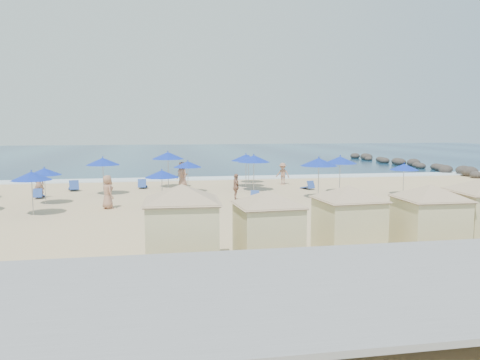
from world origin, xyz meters
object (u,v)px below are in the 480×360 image
Objects in this scene: umbrella_4 at (168,156)px; umbrella_9 at (249,159)px; cabana_0 at (182,216)px; beachgoer_4 at (182,175)px; trash_bin at (354,219)px; umbrella_13 at (44,172)px; rock_jetty at (404,163)px; beachgoer_5 at (108,192)px; umbrella_5 at (188,164)px; umbrella_12 at (254,159)px; beachgoer_0 at (39,184)px; beachgoer_3 at (283,174)px; umbrella_2 at (103,161)px; umbrella_10 at (340,160)px; umbrella_11 at (404,167)px; umbrella_6 at (162,174)px; umbrella_8 at (319,162)px; beachgoer_1 at (184,176)px; cabana_3 at (430,211)px; umbrella_7 at (246,158)px; cabana_2 at (348,211)px; cabana_1 at (268,218)px; beachgoer_2 at (236,187)px; umbrella_3 at (31,176)px.

umbrella_9 is at bearing 17.23° from umbrella_4.
beachgoer_4 is (1.13, 19.93, -0.73)m from cabana_0.
trash_bin is 0.35× the size of umbrella_13.
beachgoer_5 is at bearing -142.90° from rock_jetty.
umbrella_12 reaches higher than umbrella_5.
beachgoer_0 is 1.02× the size of beachgoer_3.
umbrella_13 is at bearing 135.17° from trash_bin.
umbrella_2 is 15.60m from umbrella_10.
cabana_0 is at bearing 167.71° from beachgoer_5.
umbrella_5 is 14.15m from umbrella_11.
umbrella_8 is (9.50, 1.58, 0.41)m from umbrella_6.
cabana_3 is at bearing -118.26° from beachgoer_1.
umbrella_12 is at bearing -97.10° from umbrella_9.
umbrella_13 is at bearing 30.77° from beachgoer_5.
umbrella_6 is at bearing -137.78° from umbrella_12.
umbrella_6 is 0.82× the size of umbrella_8.
umbrella_2 is 10.11m from umbrella_7.
beachgoer_0 is at bearing 131.05° from cabana_2.
cabana_3 is at bearing -81.48° from umbrella_12.
umbrella_12 is (-3.18, 4.15, -0.03)m from umbrella_8.
umbrella_12 is at bearing 162.39° from beachgoer_0.
umbrella_10 is 11.28m from beachgoer_1.
cabana_3 is 18.46m from umbrella_5.
cabana_1 is 18.10m from umbrella_11.
cabana_0 reaches higher than umbrella_5.
umbrella_7 is 10.93m from umbrella_11.
cabana_0 is 2.11× the size of umbrella_5.
umbrella_9 is (0.73, 2.66, -0.25)m from umbrella_7.
cabana_0 is 22.81m from umbrella_9.
beachgoer_3 is (12.95, 3.23, -1.34)m from umbrella_2.
umbrella_9 is at bearing 126.15° from umbrella_10.
umbrella_13 is (-9.75, 13.63, 0.37)m from cabana_1.
beachgoer_0 is 12.26m from beachgoer_2.
umbrella_8 reaches higher than umbrella_3.
cabana_1 is 2.55× the size of beachgoer_2.
cabana_2 is 16.50m from umbrella_12.
rock_jetty is at bearing 43.38° from trash_bin.
cabana_3 reaches higher than umbrella_10.
umbrella_7 is (0.05, 18.61, 0.65)m from cabana_2.
umbrella_8 is at bearing -37.97° from umbrella_4.
umbrella_7 is 1.50× the size of beachgoer_3.
cabana_0 is at bearing -161.85° from trash_bin.
umbrella_3 reaches higher than rock_jetty.
beachgoer_2 is (-5.12, 0.08, -1.45)m from umbrella_8.
umbrella_4 is at bearing 134.20° from beachgoer_1.
beachgoer_3 is at bearing 72.50° from trash_bin.
umbrella_4 reaches higher than beachgoer_0.
trash_bin is at bearing -31.20° from umbrella_13.
cabana_1 is 2.28× the size of beachgoer_5.
umbrella_8 is (0.64, 12.85, 0.72)m from cabana_3.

